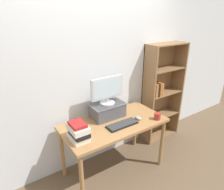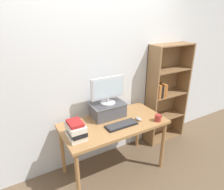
% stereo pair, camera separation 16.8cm
% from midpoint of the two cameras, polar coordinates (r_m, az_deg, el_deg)
% --- Properties ---
extents(ground_plane, '(12.00, 12.00, 0.00)m').
position_cam_midpoint_polar(ground_plane, '(3.08, -1.15, -20.45)').
color(ground_plane, brown).
extents(back_wall, '(7.00, 0.08, 2.60)m').
position_cam_midpoint_polar(back_wall, '(2.76, -6.41, 5.54)').
color(back_wall, silver).
rests_on(back_wall, ground_plane).
extents(desk, '(1.36, 0.68, 0.78)m').
position_cam_midpoint_polar(desk, '(2.66, -1.26, -9.52)').
color(desk, '#9E7042').
rests_on(desk, ground_plane).
extents(bookshelf_unit, '(0.72, 0.28, 1.66)m').
position_cam_midpoint_polar(bookshelf_unit, '(3.47, 12.45, 0.78)').
color(bookshelf_unit, olive).
rests_on(bookshelf_unit, ground_plane).
extents(riser_box, '(0.46, 0.30, 0.19)m').
position_cam_midpoint_polar(riser_box, '(2.71, -3.11, -4.21)').
color(riser_box, '#515156').
rests_on(riser_box, desk).
extents(computer_monitor, '(0.47, 0.20, 0.37)m').
position_cam_midpoint_polar(computer_monitor, '(2.60, -3.22, 1.43)').
color(computer_monitor, '#B7B7BA').
rests_on(computer_monitor, riser_box).
extents(keyboard, '(0.41, 0.15, 0.02)m').
position_cam_midpoint_polar(keyboard, '(2.54, 1.04, -8.47)').
color(keyboard, black).
rests_on(keyboard, desk).
extents(computer_mouse, '(0.06, 0.10, 0.04)m').
position_cam_midpoint_polar(computer_mouse, '(2.69, 5.71, -6.56)').
color(computer_mouse, '#99999E').
rests_on(computer_mouse, desk).
extents(book_stack, '(0.19, 0.27, 0.22)m').
position_cam_midpoint_polar(book_stack, '(2.29, -11.69, -10.27)').
color(book_stack, silver).
rests_on(book_stack, desk).
extents(coffee_mug, '(0.11, 0.09, 0.09)m').
position_cam_midpoint_polar(coffee_mug, '(2.72, 11.11, -6.00)').
color(coffee_mug, '#9E2D28').
rests_on(coffee_mug, desk).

